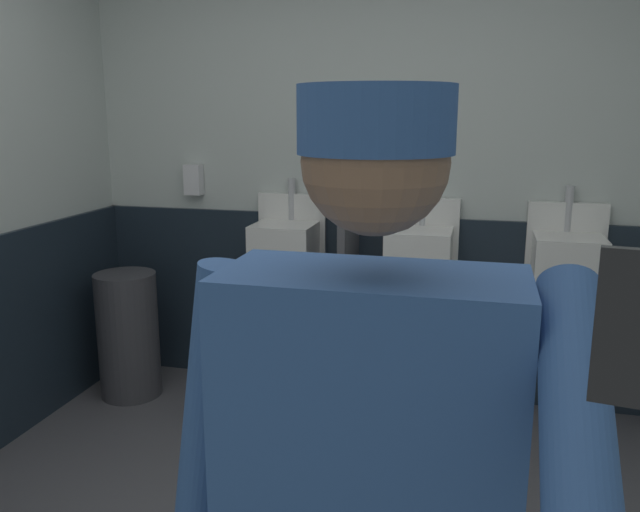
% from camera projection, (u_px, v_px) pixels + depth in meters
% --- Properties ---
extents(wall_back, '(3.82, 0.12, 2.80)m').
position_uv_depth(wall_back, '(369.00, 150.00, 3.65)').
color(wall_back, silver).
rests_on(wall_back, ground_plane).
extents(wainscot_band_back, '(3.22, 0.03, 1.04)m').
position_uv_depth(wainscot_band_back, '(364.00, 303.00, 3.77)').
color(wainscot_band_back, '#19232D').
rests_on(wainscot_band_back, ground_plane).
extents(urinal_left, '(0.40, 0.34, 1.24)m').
position_uv_depth(urinal_left, '(286.00, 262.00, 3.68)').
color(urinal_left, white).
rests_on(urinal_left, ground_plane).
extents(urinal_middle, '(0.40, 0.34, 1.24)m').
position_uv_depth(urinal_middle, '(419.00, 269.00, 3.50)').
color(urinal_middle, white).
rests_on(urinal_middle, ground_plane).
extents(urinal_right, '(0.40, 0.34, 1.24)m').
position_uv_depth(urinal_right, '(566.00, 278.00, 3.32)').
color(urinal_right, white).
rests_on(urinal_right, ground_plane).
extents(privacy_divider_panel, '(0.04, 0.40, 0.90)m').
position_uv_depth(privacy_divider_panel, '(349.00, 237.00, 3.49)').
color(privacy_divider_panel, '#4C4C51').
extents(person, '(0.71, 0.60, 1.65)m').
position_uv_depth(person, '(368.00, 492.00, 1.10)').
color(person, '#2D3342').
rests_on(person, ground_plane).
extents(cell_phone, '(0.06, 0.04, 0.11)m').
position_uv_depth(cell_phone, '(640.00, 328.00, 0.45)').
color(cell_phone, black).
extents(trash_bin, '(0.34, 0.34, 0.72)m').
position_uv_depth(trash_bin, '(128.00, 335.00, 3.70)').
color(trash_bin, '#38383D').
rests_on(trash_bin, ground_plane).
extents(soap_dispenser, '(0.10, 0.07, 0.18)m').
position_uv_depth(soap_dispenser, '(194.00, 180.00, 3.84)').
color(soap_dispenser, silver).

